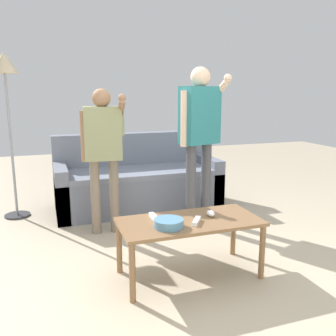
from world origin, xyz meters
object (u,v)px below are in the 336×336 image
(snack_bowl, at_px, (169,223))
(player_left, at_px, (103,144))
(player_right, at_px, (200,127))
(game_remote_wand_far, at_px, (197,221))
(game_remote_wand_near, at_px, (154,217))
(coffee_table, at_px, (190,227))
(game_remote_nunchuk, at_px, (211,213))
(floor_lamp, at_px, (5,80))
(couch, at_px, (137,182))

(snack_bowl, xyz_separation_m, player_left, (-0.26, 1.19, 0.42))
(player_right, height_order, game_remote_wand_far, player_right)
(player_right, bearing_deg, game_remote_wand_near, -129.46)
(coffee_table, relative_size, game_remote_wand_near, 7.15)
(player_right, bearing_deg, player_left, 179.11)
(snack_bowl, relative_size, player_right, 0.13)
(player_right, height_order, game_remote_wand_near, player_right)
(snack_bowl, height_order, game_remote_nunchuk, snack_bowl)
(floor_lamp, bearing_deg, game_remote_wand_near, -58.52)
(snack_bowl, xyz_separation_m, floor_lamp, (-1.15, 2.00, 1.04))
(coffee_table, xyz_separation_m, game_remote_nunchuk, (0.19, 0.03, 0.08))
(coffee_table, height_order, player_left, player_left)
(snack_bowl, height_order, player_left, player_left)
(player_left, height_order, game_remote_wand_far, player_left)
(coffee_table, distance_m, player_left, 1.30)
(couch, distance_m, snack_bowl, 1.95)
(couch, xyz_separation_m, player_right, (0.50, -0.75, 0.73))
(game_remote_nunchuk, height_order, player_right, player_right)
(player_left, bearing_deg, player_right, -0.89)
(floor_lamp, bearing_deg, game_remote_wand_far, -55.44)
(couch, bearing_deg, game_remote_nunchuk, -85.68)
(floor_lamp, relative_size, player_right, 1.10)
(snack_bowl, relative_size, game_remote_wand_near, 1.42)
(game_remote_nunchuk, bearing_deg, player_left, 121.11)
(player_right, bearing_deg, game_remote_nunchuk, -108.98)
(couch, height_order, floor_lamp, floor_lamp)
(game_remote_wand_far, bearing_deg, player_right, 65.55)
(floor_lamp, bearing_deg, player_right, -23.68)
(floor_lamp, distance_m, player_right, 2.13)
(game_remote_nunchuk, bearing_deg, game_remote_wand_far, -148.15)
(floor_lamp, distance_m, player_left, 1.36)
(player_right, bearing_deg, couch, 123.56)
(couch, bearing_deg, floor_lamp, 176.79)
(player_right, relative_size, game_remote_wand_near, 11.04)
(snack_bowl, distance_m, game_remote_wand_far, 0.22)
(coffee_table, bearing_deg, player_right, 63.14)
(couch, height_order, player_right, player_right)
(couch, relative_size, snack_bowl, 9.20)
(game_remote_nunchuk, distance_m, player_left, 1.32)
(player_right, relative_size, game_remote_wand_far, 11.17)
(game_remote_nunchuk, bearing_deg, coffee_table, -171.62)
(game_remote_wand_near, bearing_deg, snack_bowl, -76.51)
(couch, relative_size, game_remote_wand_far, 13.20)
(snack_bowl, xyz_separation_m, game_remote_wand_near, (-0.05, 0.20, -0.01))
(floor_lamp, xyz_separation_m, player_right, (1.90, -0.83, -0.48))
(couch, bearing_deg, coffee_table, -91.52)
(couch, relative_size, coffee_table, 1.82)
(coffee_table, xyz_separation_m, player_right, (0.55, 1.08, 0.64))
(coffee_table, xyz_separation_m, game_remote_wand_far, (0.02, -0.07, 0.07))
(player_left, bearing_deg, coffee_table, -67.23)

